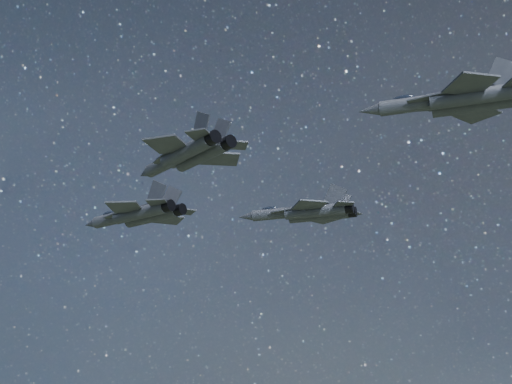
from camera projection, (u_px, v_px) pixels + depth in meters
The scene contains 4 objects.
jet_lead at pixel (139, 214), 92.43m from camera, with size 18.16×12.90×4.62m.
jet_left at pixel (307, 212), 94.19m from camera, with size 16.94×11.44×4.27m.
jet_right at pixel (188, 154), 69.01m from camera, with size 15.66×10.60×3.94m.
jet_slot at pixel (460, 100), 63.72m from camera, with size 15.98×10.81×4.02m.
Camera 1 is at (43.83, -60.49, 125.53)m, focal length 50.00 mm.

